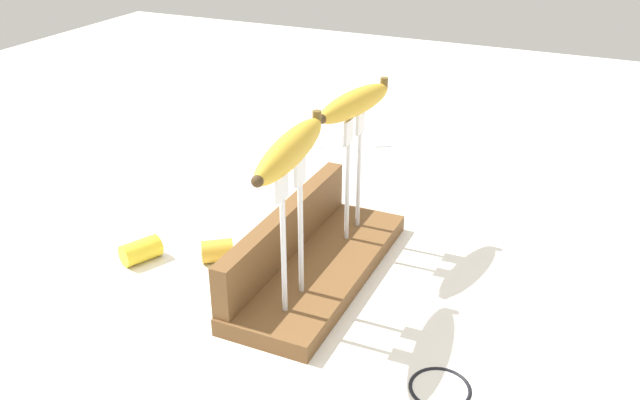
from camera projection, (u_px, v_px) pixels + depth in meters
The scene contains 11 objects.
ground_plane at pixel (320, 276), 1.01m from camera, with size 3.00×3.00×0.00m, color silver.
wooden_board at pixel (320, 269), 1.00m from camera, with size 0.37×0.14×0.03m, color brown.
board_backstop at pixel (286, 231), 1.00m from camera, with size 0.37×0.03×0.07m, color brown.
fork_stand_left at pixel (292, 223), 0.86m from camera, with size 0.07×0.01×0.20m.
fork_stand_right at pixel (353, 164), 1.03m from camera, with size 0.07×0.01×0.19m.
banana_raised_left at pixel (290, 149), 0.81m from camera, with size 0.20×0.05×0.04m.
banana_raised_right at pixel (355, 103), 0.98m from camera, with size 0.18×0.07×0.04m.
fork_fallen_far at pixel (360, 144), 1.47m from camera, with size 0.11×0.16×0.01m.
banana_chunk_near at pixel (217, 251), 1.04m from camera, with size 0.06×0.06×0.03m.
banana_chunk_far at pixel (142, 250), 1.04m from camera, with size 0.07×0.06×0.03m.
wire_coil at pixel (440, 387), 0.79m from camera, with size 0.07×0.07×0.00m, color black.
Camera 1 is at (-0.78, -0.35, 0.55)m, focal length 38.34 mm.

